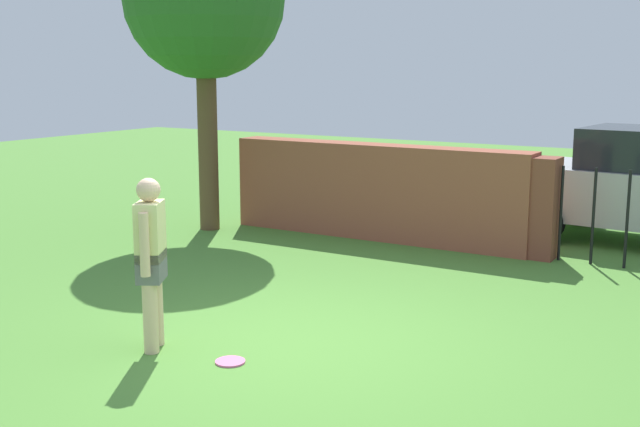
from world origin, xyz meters
TOP-DOWN VIEW (x-y plane):
  - ground_plane at (0.00, 0.00)m, footprint 40.00×40.00m
  - brick_wall at (-1.50, 4.67)m, footprint 4.85×0.50m
  - tree at (-4.14, 3.88)m, footprint 2.52×2.52m
  - person at (-1.04, -0.81)m, footprint 0.37×0.48m
  - frisbee_pink at (-0.20, -0.74)m, footprint 0.27×0.27m

SIDE VIEW (x-z plane):
  - ground_plane at x=0.00m, z-range 0.00..0.00m
  - frisbee_pink at x=-0.20m, z-range 0.00..0.02m
  - brick_wall at x=-1.50m, z-range 0.00..1.45m
  - person at x=-1.04m, z-range 0.09..1.71m
  - tree at x=-4.14m, z-range 1.16..6.08m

